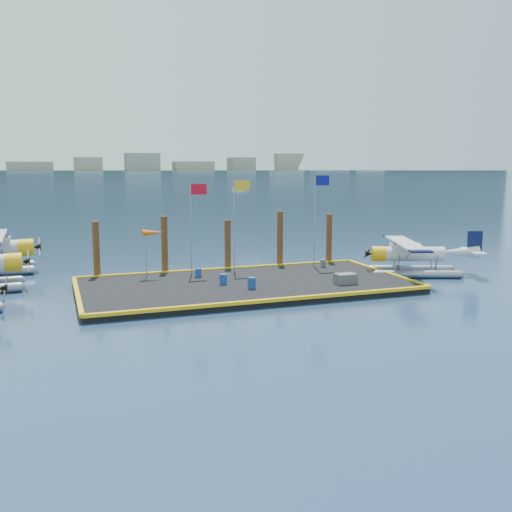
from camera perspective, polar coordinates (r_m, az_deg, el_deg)
The scene contains 19 objects.
ground at distance 35.57m, azimuth -1.07°, elevation -3.29°, with size 4000.00×4000.00×0.00m, color navy.
dock at distance 35.52m, azimuth -1.08°, elevation -2.97°, with size 20.00×10.00×0.40m, color black.
dock_bumpers at distance 35.47m, azimuth -1.08°, elevation -2.51°, with size 20.25×10.25×0.18m, color #E1A70D, non-canonical shape.
far_backdrop at distance 1788.17m, azimuth -11.71°, elevation 8.88°, with size 3050.00×2050.00×810.00m.
seaplane_d at distance 41.02m, azimuth 15.14°, elevation -0.01°, with size 8.17×8.67×3.13m.
drum_0 at distance 34.90m, azimuth -3.30°, elevation -2.33°, with size 0.45×0.45×0.64m, color navy.
drum_1 at distance 33.62m, azimuth -0.44°, elevation -2.72°, with size 0.48×0.48×0.68m, color navy.
drum_4 at distance 41.02m, azimuth 6.72°, elevation -0.73°, with size 0.40×0.40×0.56m, color #4F4F54.
drum_5 at distance 37.29m, azimuth -5.79°, elevation -1.68°, with size 0.41×0.41×0.58m, color navy.
crate at distance 35.43m, azimuth 8.93°, elevation -2.26°, with size 1.27×0.84×0.63m, color #4F4F54.
flagpole_red at distance 37.91m, azimuth -6.23°, elevation 4.15°, with size 1.14×0.08×6.00m.
flagpole_yellow at distance 38.70m, azimuth -1.90°, elevation 4.47°, with size 1.14×0.08×6.20m.
flagpole_blue at distance 40.91m, azimuth 6.15°, elevation 4.91°, with size 1.14×0.08×6.50m.
windsock at distance 37.49m, azimuth -10.27°, elevation 2.21°, with size 1.40×0.44×3.12m.
piling_0 at distance 38.84m, azimuth -15.67°, elevation 0.42°, with size 0.44×0.44×4.00m, color #412312.
piling_1 at distance 39.37m, azimuth -9.13°, elevation 0.90°, with size 0.44×0.44×4.20m, color #412312.
piling_2 at distance 40.45m, azimuth -2.85°, elevation 0.94°, with size 0.44×0.44×3.80m, color #412312.
piling_3 at distance 41.73m, azimuth 2.41°, elevation 1.53°, with size 0.44×0.44×4.30m, color #412312.
piling_4 at distance 43.40m, azimuth 7.32°, elevation 1.56°, with size 0.44×0.44×4.00m, color #412312.
Camera 1 is at (-11.05, -32.95, 7.57)m, focal length 40.00 mm.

